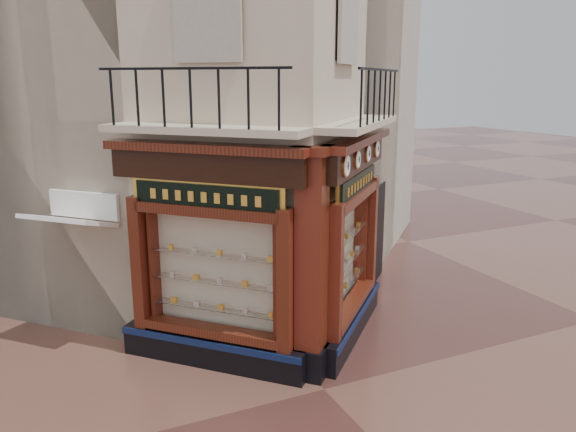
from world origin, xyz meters
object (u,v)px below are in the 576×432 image
corner_pilaster (311,269)px  signboard_right (357,183)px  clock_a (346,166)px  clock_d (377,149)px  clock_c (368,154)px  awning (80,346)px  clock_b (357,160)px  signboard_left (206,197)px

corner_pilaster → signboard_right: bearing=-10.2°
clock_a → clock_d: size_ratio=1.09×
clock_c → clock_a: bearing=180.0°
clock_c → awning: size_ratio=0.22×
corner_pilaster → clock_d: (2.35, 1.74, 1.67)m
clock_c → corner_pilaster: bearing=168.3°
clock_a → clock_c: 1.61m
clock_b → signboard_right: size_ratio=0.17×
clock_d → signboard_left: (-3.81, -0.73, -0.52)m
clock_a → clock_d: bearing=0.0°
corner_pilaster → clock_c: bearing=-11.7°
clock_b → clock_d: 1.67m
clock_a → signboard_left: size_ratio=0.19×
signboard_left → corner_pilaster: bearing=-169.8°
signboard_left → clock_d: bearing=-124.2°
signboard_left → signboard_right: signboard_left is taller
clock_c → awning: (-5.30, 1.67, -3.62)m
clock_a → clock_d: clock_a is taller
clock_a → clock_b: size_ratio=1.16×
clock_b → signboard_left: (-2.63, 0.45, -0.52)m
clock_b → clock_c: size_ratio=1.00×
clock_d → signboard_left: size_ratio=0.17×
clock_b → clock_c: bearing=-0.0°
clock_d → signboard_right: bearing=174.5°
clock_b → clock_d: size_ratio=0.94×
awning → clock_d: bearing=-145.4°
corner_pilaster → signboard_left: size_ratio=1.95×
corner_pilaster → awning: size_ratio=2.59×
clock_a → clock_b: bearing=0.0°
clock_b → corner_pilaster: bearing=160.8°
corner_pilaster → clock_a: bearing=-43.3°
signboard_left → signboard_right: (2.92, 0.00, -0.00)m
clock_c → clock_b: bearing=180.0°
clock_d → awning: (-5.88, 1.08, -3.62)m
clock_a → clock_c: size_ratio=1.16×
awning → signboard_left: signboard_left is taller
corner_pilaster → signboard_left: bearing=100.2°
corner_pilaster → signboard_right: corner_pilaster is taller
clock_a → clock_b: clock_a is taller
clock_b → clock_c: 0.84m
corner_pilaster → signboard_right: 2.12m
clock_b → clock_c: same height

